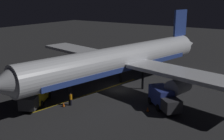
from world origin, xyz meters
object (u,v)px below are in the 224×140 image
catering_truck (164,99)px  ground_crew_worker (71,99)px  traffic_cone_near_left (64,105)px  traffic_cone_near_right (148,109)px  airliner (122,60)px  baggage_truck (36,96)px

catering_truck → ground_crew_worker: bearing=29.9°
traffic_cone_near_left → traffic_cone_near_right: 10.81m
airliner → baggage_truck: size_ratio=6.20×
baggage_truck → catering_truck: size_ratio=1.17×
baggage_truck → traffic_cone_near_left: 3.87m
airliner → ground_crew_worker: airliner is taller
airliner → ground_crew_worker: size_ratio=23.18×
ground_crew_worker → traffic_cone_near_right: size_ratio=3.16×
baggage_truck → traffic_cone_near_left: baggage_truck is taller
traffic_cone_near_left → traffic_cone_near_right: (-9.71, -4.76, 0.00)m
airliner → catering_truck: size_ratio=7.29×
airliner → catering_truck: airliner is taller
ground_crew_worker → baggage_truck: bearing=30.6°
ground_crew_worker → traffic_cone_near_left: size_ratio=3.16×
airliner → baggage_truck: (5.78, 11.95, -3.35)m
traffic_cone_near_left → traffic_cone_near_right: same height
traffic_cone_near_right → ground_crew_worker: bearing=23.2°
baggage_truck → ground_crew_worker: baggage_truck is taller
catering_truck → ground_crew_worker: 11.94m
airliner → catering_truck: bearing=156.7°
ground_crew_worker → airliner: bearing=-100.8°
ground_crew_worker → traffic_cone_near_left: 1.16m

